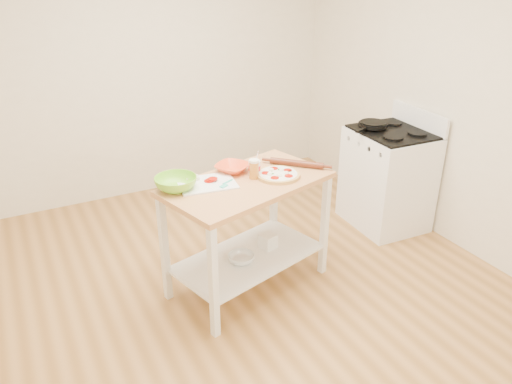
{
  "coord_description": "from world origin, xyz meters",
  "views": [
    {
      "loc": [
        -1.43,
        -2.81,
        2.37
      ],
      "look_at": [
        0.08,
        0.05,
        0.84
      ],
      "focal_mm": 35.0,
      "sensor_mm": 36.0,
      "label": 1
    }
  ],
  "objects": [
    {
      "name": "shelf_bin",
      "position": [
        0.25,
        0.18,
        0.32
      ],
      "size": [
        0.14,
        0.14,
        0.12
      ],
      "primitive_type": "cube",
      "rotation": [
        0.0,
        0.0,
        0.27
      ],
      "color": "white",
      "rests_on": "prep_island"
    },
    {
      "name": "spatula",
      "position": [
        -0.12,
        0.13,
        0.92
      ],
      "size": [
        0.14,
        0.11,
        0.01
      ],
      "rotation": [
        0.0,
        0.0,
        0.43
      ],
      "color": "#3BCFB0",
      "rests_on": "cutting_board"
    },
    {
      "name": "rolling_pin",
      "position": [
        0.51,
        0.21,
        0.92
      ],
      "size": [
        0.33,
        0.33,
        0.05
      ],
      "primitive_type": "cylinder",
      "rotation": [
        1.57,
        0.0,
        0.78
      ],
      "color": "#612A16",
      "rests_on": "prep_island"
    },
    {
      "name": "green_bowl",
      "position": [
        -0.45,
        0.24,
        0.95
      ],
      "size": [
        0.3,
        0.3,
        0.09
      ],
      "primitive_type": "imported",
      "rotation": [
        0.0,
        0.0,
        -0.03
      ],
      "color": "#7BCA2B",
      "rests_on": "prep_island"
    },
    {
      "name": "orange_bowl",
      "position": [
        0.03,
        0.34,
        0.93
      ],
      "size": [
        0.34,
        0.34,
        0.06
      ],
      "primitive_type": "imported",
      "rotation": [
        0.0,
        0.0,
        0.6
      ],
      "color": "#F15026",
      "rests_on": "prep_island"
    },
    {
      "name": "room_shell",
      "position": [
        0.0,
        0.0,
        1.35
      ],
      "size": [
        4.04,
        4.54,
        2.74
      ],
      "color": "#B07B41",
      "rests_on": "ground"
    },
    {
      "name": "cutting_board",
      "position": [
        -0.23,
        0.22,
        0.91
      ],
      "size": [
        0.44,
        0.36,
        0.04
      ],
      "rotation": [
        0.0,
        0.0,
        -0.15
      ],
      "color": "white",
      "rests_on": "prep_island"
    },
    {
      "name": "prep_island",
      "position": [
        0.05,
        0.13,
        0.65
      ],
      "size": [
        1.35,
        0.96,
        0.9
      ],
      "rotation": [
        0.0,
        0.0,
        0.27
      ],
      "color": "tan",
      "rests_on": "ground"
    },
    {
      "name": "shelf_glass_bowl",
      "position": [
        -0.03,
        0.09,
        0.29
      ],
      "size": [
        0.24,
        0.24,
        0.06
      ],
      "primitive_type": "imported",
      "rotation": [
        0.0,
        0.0,
        0.18
      ],
      "color": "silver",
      "rests_on": "prep_island"
    },
    {
      "name": "yogurt_tub",
      "position": [
        0.15,
        0.22,
        0.95
      ],
      "size": [
        0.09,
        0.09,
        0.19
      ],
      "color": "white",
      "rests_on": "prep_island"
    },
    {
      "name": "knife",
      "position": [
        -0.38,
        0.21,
        0.92
      ],
      "size": [
        0.21,
        0.2,
        0.01
      ],
      "rotation": [
        0.0,
        0.0,
        0.7
      ],
      "color": "silver",
      "rests_on": "cutting_board"
    },
    {
      "name": "skillet",
      "position": [
        1.56,
        0.58,
        0.98
      ],
      "size": [
        0.41,
        0.27,
        0.03
      ],
      "rotation": [
        0.0,
        0.0,
        0.36
      ],
      "color": "black",
      "rests_on": "gas_stove"
    },
    {
      "name": "pizza",
      "position": [
        0.29,
        0.1,
        0.92
      ],
      "size": [
        0.32,
        0.32,
        0.05
      ],
      "rotation": [
        0.0,
        0.0,
        -0.12
      ],
      "color": "#DFB15F",
      "rests_on": "prep_island"
    },
    {
      "name": "beer_pint",
      "position": [
        0.12,
        0.16,
        0.97
      ],
      "size": [
        0.07,
        0.07,
        0.15
      ],
      "color": "#BB7022",
      "rests_on": "prep_island"
    },
    {
      "name": "gas_stove",
      "position": [
        1.68,
        0.43,
        0.47
      ],
      "size": [
        0.65,
        0.75,
        1.11
      ],
      "rotation": [
        0.0,
        0.0,
        -0.05
      ],
      "color": "white",
      "rests_on": "ground"
    }
  ]
}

